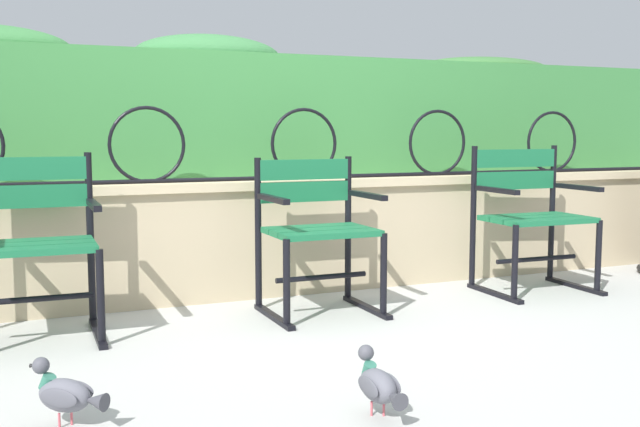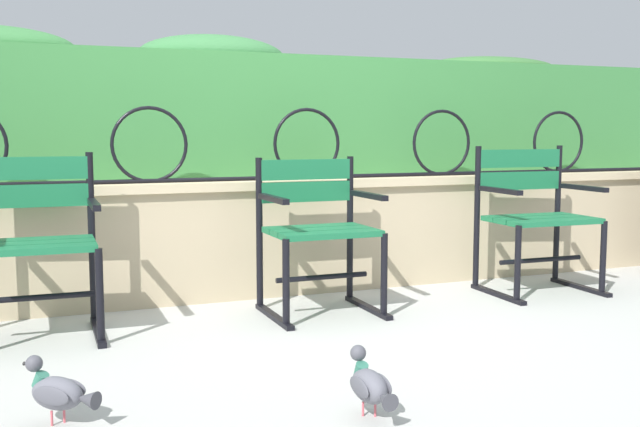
% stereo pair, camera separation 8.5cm
% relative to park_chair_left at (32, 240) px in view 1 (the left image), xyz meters
% --- Properties ---
extents(ground_plane, '(60.00, 60.00, 0.00)m').
position_rel_park_chair_left_xyz_m(ground_plane, '(1.34, -0.36, -0.46)').
color(ground_plane, '#ADADA8').
extents(stone_wall, '(6.53, 0.41, 0.68)m').
position_rel_park_chair_left_xyz_m(stone_wall, '(1.34, 0.52, -0.12)').
color(stone_wall, tan).
rests_on(stone_wall, ground).
extents(iron_arch_fence, '(6.01, 0.02, 0.42)m').
position_rel_park_chair_left_xyz_m(iron_arch_fence, '(1.12, 0.45, 0.40)').
color(iron_arch_fence, black).
rests_on(iron_arch_fence, stone_wall).
extents(hedge_row, '(6.40, 0.63, 0.89)m').
position_rel_park_chair_left_xyz_m(hedge_row, '(1.31, 1.01, 0.63)').
color(hedge_row, '#387A3D').
rests_on(hedge_row, stone_wall).
extents(park_chair_left, '(0.60, 0.54, 0.86)m').
position_rel_park_chair_left_xyz_m(park_chair_left, '(0.00, 0.00, 0.00)').
color(park_chair_left, '#19663D').
rests_on(park_chair_left, ground).
extents(park_chair_centre, '(0.58, 0.52, 0.82)m').
position_rel_park_chair_left_xyz_m(park_chair_centre, '(1.41, -0.05, -0.01)').
color(park_chair_centre, '#19663D').
rests_on(park_chair_centre, ground).
extents(park_chair_right, '(0.65, 0.54, 0.87)m').
position_rel_park_chair_left_xyz_m(park_chair_right, '(2.82, -0.04, 0.01)').
color(park_chair_right, '#19663D').
rests_on(park_chair_right, ground).
extents(pigeon_near_chairs, '(0.24, 0.23, 0.22)m').
position_rel_park_chair_left_xyz_m(pigeon_near_chairs, '(0.03, -1.18, -0.35)').
color(pigeon_near_chairs, '#5B5B66').
rests_on(pigeon_near_chairs, ground).
extents(pigeon_far_side, '(0.11, 0.29, 0.22)m').
position_rel_park_chair_left_xyz_m(pigeon_far_side, '(1.01, -1.51, -0.35)').
color(pigeon_far_side, '#5B5B66').
rests_on(pigeon_far_side, ground).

